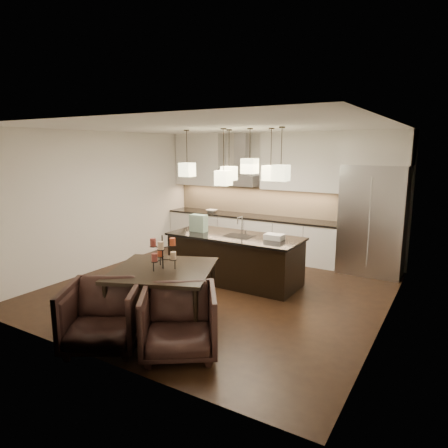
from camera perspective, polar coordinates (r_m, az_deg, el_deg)
The scene contains 37 objects.
floor at distance 7.17m, azimuth -0.83°, elevation -9.41°, with size 5.50×5.50×0.02m, color black.
ceiling at distance 6.73m, azimuth -0.90°, elevation 13.73°, with size 5.50×5.50×0.02m, color white.
wall_back at distance 9.25m, azimuth 8.18°, elevation 4.11°, with size 5.50×0.02×2.80m, color silver.
wall_front at distance 4.73m, azimuth -18.72°, elevation -2.86°, with size 5.50×0.02×2.80m, color silver.
wall_left at distance 8.57m, azimuth -16.80°, elevation 3.22°, with size 0.02×5.50×2.80m, color silver.
wall_right at distance 5.87m, azimuth 22.72°, elevation -0.54°, with size 0.02×5.50×2.80m, color silver.
refrigerator at distance 8.34m, azimuth 20.49°, elevation 0.53°, with size 1.20×0.72×2.15m, color #B7B7BA.
fridge_panel at distance 8.22m, azimuth 21.15°, elevation 10.17°, with size 1.26×0.72×0.65m, color silver.
lower_cabinets at distance 9.37m, azimuth 3.71°, elevation -1.67°, with size 4.21×0.62×0.88m, color silver.
countertop at distance 9.28m, azimuth 3.74°, elevation 1.10°, with size 4.21×0.66×0.04m, color black.
backsplash at distance 9.50m, azimuth 4.60°, elevation 3.36°, with size 4.21×0.02×0.63m, color beige.
upper_cab_left at distance 10.03m, azimuth -3.42°, elevation 9.16°, with size 1.25×0.35×1.25m, color silver.
upper_cab_right at distance 8.81m, azimuth 11.18°, elevation 8.74°, with size 1.86×0.35×1.25m, color silver.
hood_canopy at distance 9.36m, azimuth 2.30°, elevation 6.26°, with size 0.90×0.52×0.24m, color #B7B7BA.
hood_chimney at distance 9.43m, azimuth 2.66°, elevation 9.94°, with size 0.30×0.28×0.96m, color #B7B7BA.
fruit_bowl at distance 9.74m, azimuth -1.79°, elevation 1.89°, with size 0.26×0.26×0.06m, color silver.
island_body at distance 7.47m, azimuth 1.56°, elevation -5.08°, with size 2.40×0.96×0.84m, color black.
island_top at distance 7.36m, azimuth 1.57°, elevation -1.77°, with size 2.48×1.04×0.04m, color black.
faucet at distance 7.35m, azimuth 2.60°, elevation -0.18°, with size 0.10×0.23×0.36m, color silver, non-canonical shape.
tote_bag at distance 7.68m, azimuth -3.66°, elevation 0.14°, with size 0.33×0.17×0.33m, color #194F31.
food_container at distance 7.07m, azimuth 7.20°, elevation -1.83°, with size 0.33×0.23×0.10m, color silver.
dining_table at distance 5.81m, azimuth -8.58°, elevation -10.11°, with size 1.35×1.35×0.81m, color black, non-canonical shape.
candelabra at distance 5.62m, azimuth -8.77°, elevation -3.98°, with size 0.39×0.39×0.48m, color black, non-canonical shape.
candle_a at distance 5.59m, azimuth -7.27°, elevation -4.50°, with size 0.08×0.08×0.11m, color beige.
candle_b at distance 5.77m, azimuth -9.09°, elevation -4.05°, with size 0.08×0.08×0.11m, color #C04B28.
candle_c at distance 5.53m, azimuth -9.91°, elevation -4.73°, with size 0.08×0.08×0.11m, color brown.
candle_d at distance 5.64m, azimuth -7.36°, elevation -2.53°, with size 0.08×0.08×0.11m, color #C04B28.
candle_e at distance 5.65m, azimuth -10.10°, elevation -2.60°, with size 0.08×0.08×0.11m, color brown.
candle_f at distance 5.45m, azimuth -9.03°, elevation -3.06°, with size 0.08×0.08×0.11m, color beige.
armchair_left at distance 5.30m, azimuth -16.91°, elevation -12.46°, with size 0.90×0.92×0.84m, color black.
armchair_right at distance 4.98m, azimuth -6.44°, elevation -13.67°, with size 0.88×0.91×0.83m, color black.
pendant_a at distance 7.69m, azimuth -5.29°, elevation 7.73°, with size 0.24×0.24×0.26m, color beige.
pendant_b at distance 7.54m, azimuth 0.72°, elevation 7.24°, with size 0.24×0.24×0.26m, color beige.
pendant_c at distance 7.01m, azimuth 3.69°, elevation 8.26°, with size 0.24×0.24×0.26m, color beige.
pendant_d at distance 7.00m, azimuth 6.68°, elevation 7.23°, with size 0.24×0.24×0.26m, color beige.
pendant_e at distance 6.60m, azimuth 8.12°, elevation 7.23°, with size 0.24×0.24×0.26m, color beige.
pendant_f at distance 7.02m, azimuth -0.07°, elevation 6.58°, with size 0.24×0.24×0.26m, color beige.
Camera 1 is at (3.53, -5.72, 2.48)m, focal length 32.00 mm.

